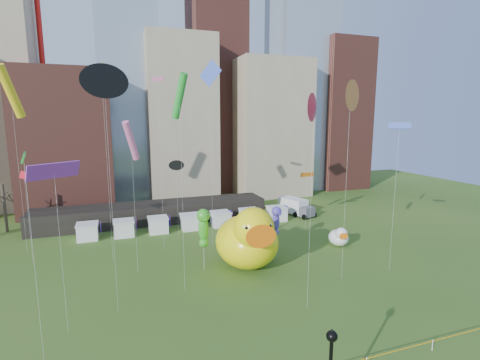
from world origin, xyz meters
name	(u,v)px	position (x,y,z in m)	size (l,w,h in m)	color
skyline	(170,99)	(2.25, 61.06, 21.44)	(101.00, 23.00, 68.00)	brown
pavilion	(154,213)	(-4.00, 42.00, 1.60)	(38.00, 6.00, 3.20)	black
vendor_tents	(190,222)	(1.02, 36.00, 1.11)	(33.24, 2.80, 2.40)	white
big_duck	(248,239)	(4.32, 18.95, 3.56)	(7.99, 10.35, 7.76)	#FFED0D
small_duck	(339,237)	(18.67, 21.70, 1.29)	(3.37, 3.95, 2.81)	white
seahorse_green	(204,225)	(-0.70, 19.97, 5.43)	(1.69, 2.02, 7.29)	silver
seahorse_purple	(276,219)	(9.75, 23.00, 4.38)	(1.33, 1.67, 6.00)	silver
box_truck	(296,206)	(20.82, 38.31, 1.50)	(4.47, 7.31, 2.92)	white
kite_0	(314,108)	(6.29, 8.68, 18.19)	(1.85, 2.00, 19.43)	silver
kite_1	(131,141)	(-8.00, 21.70, 14.92)	(2.02, 2.51, 17.09)	silver
kite_2	(104,81)	(-10.24, 13.73, 20.25)	(2.65, 1.50, 21.65)	silver
kite_3	(180,96)	(-3.82, 15.43, 19.28)	(1.52, 2.57, 21.40)	silver
kite_4	(102,80)	(-10.62, 26.33, 21.60)	(1.20, 2.77, 23.55)	silver
kite_5	(400,127)	(19.36, 12.81, 16.33)	(1.96, 1.69, 16.86)	silver
kite_6	(307,175)	(18.63, 30.72, 8.55)	(2.32, 0.41, 8.96)	silver
kite_7	(54,171)	(-14.17, 11.71, 13.36)	(3.58, 2.84, 14.01)	silver
kite_8	(24,176)	(-19.79, 28.94, 10.71)	(1.59, 2.62, 11.18)	silver
kite_9	(158,84)	(-4.13, 28.52, 21.55)	(1.48, 1.21, 22.41)	silver
kite_10	(176,165)	(-1.29, 33.77, 10.53)	(1.49, 0.36, 11.30)	silver
kite_11	(24,160)	(-15.24, 7.57, 14.67)	(0.68, 2.04, 15.17)	silver
kite_12	(11,92)	(-21.29, 33.54, 20.51)	(2.75, 3.86, 23.75)	silver
kite_13	(211,76)	(2.22, 27.05, 22.50)	(2.23, 2.58, 24.57)	silver
kite_14	(351,96)	(12.88, 12.79, 19.54)	(2.69, 2.19, 21.10)	silver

